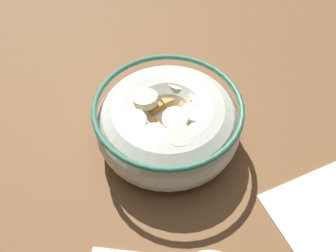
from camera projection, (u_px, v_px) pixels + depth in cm
name	position (u px, v px, depth cm)	size (l,w,h in cm)	color
ground_plane	(168.00, 147.00, 50.90)	(90.89, 90.89, 2.00)	brown
cereal_bowl	(168.00, 123.00, 47.35)	(16.18, 16.18, 6.81)	beige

